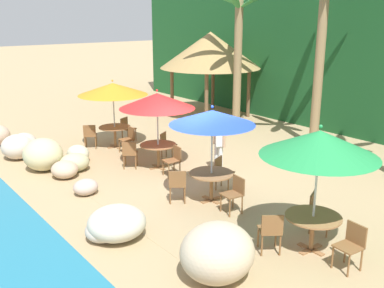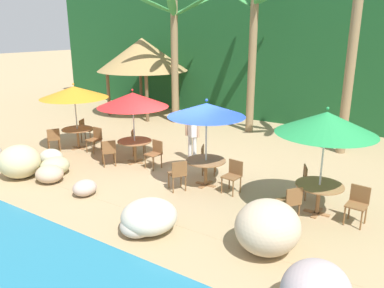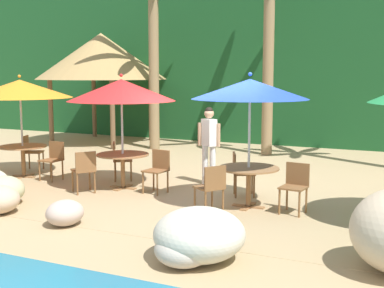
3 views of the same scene
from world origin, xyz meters
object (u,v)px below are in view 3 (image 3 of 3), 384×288
dining_table_orange (23,151)px  waiter_in_white (209,140)px  chair_blue_inland (240,171)px  chair_blue_left (212,186)px  chair_orange_seaward (54,158)px  palapa_hut (101,57)px  umbrella_blue (250,89)px  dining_table_red (123,160)px  palm_tree_second (269,18)px  palm_tree_nearest (153,25)px  chair_orange_inland (30,150)px  chair_red_left (84,169)px  umbrella_red (121,90)px  chair_blue_seaward (295,184)px  chair_red_inland (119,158)px  dining_table_blue (249,174)px  umbrella_orange (20,89)px  chair_red_seaward (158,168)px

dining_table_orange → waiter_in_white: (4.26, 1.09, 0.37)m
chair_blue_inland → chair_blue_left: (0.03, -1.49, 0.00)m
chair_orange_seaward → palapa_hut: size_ratio=0.19×
dining_table_orange → umbrella_blue: umbrella_blue is taller
dining_table_red → palm_tree_second: size_ratio=0.19×
dining_table_orange → palm_tree_nearest: bearing=83.7°
chair_orange_seaward → palm_tree_second: (3.35, 5.58, 3.49)m
chair_orange_inland → chair_red_left: same height
umbrella_red → chair_orange_inland: bearing=166.6°
chair_blue_left → palm_tree_second: palm_tree_second is taller
chair_orange_inland → chair_blue_seaward: bearing=-9.2°
dining_table_red → chair_red_left: chair_red_left is taller
chair_orange_inland → chair_blue_seaward: 7.06m
umbrella_red → waiter_in_white: size_ratio=1.42×
chair_red_inland → chair_blue_left: (3.03, -1.78, 0.00)m
waiter_in_white → chair_orange_inland: bearing=-175.7°
dining_table_orange → palm_tree_second: (4.20, 5.64, 3.39)m
dining_table_red → chair_blue_seaward: chair_blue_seaward is taller
dining_table_orange → dining_table_red: same height
dining_table_blue → chair_blue_inland: (-0.43, 0.74, -0.10)m
dining_table_blue → chair_blue_left: chair_blue_left is taller
chair_orange_inland → dining_table_blue: chair_orange_inland is taller
chair_red_inland → chair_red_left: size_ratio=1.00×
dining_table_orange → chair_red_inland: size_ratio=1.26×
dining_table_orange → chair_blue_seaward: (6.53, -0.40, -0.10)m
dining_table_orange → chair_red_inland: 2.33m
chair_blue_seaward → chair_blue_inland: size_ratio=1.00×
chair_red_inland → palapa_hut: size_ratio=0.19×
dining_table_orange → palapa_hut: palapa_hut is taller
dining_table_red → palapa_hut: size_ratio=0.24×
chair_orange_inland → umbrella_red: 3.65m
palapa_hut → waiter_in_white: (6.08, -4.80, -1.99)m
umbrella_blue → chair_blue_seaward: size_ratio=2.81×
dining_table_orange → chair_blue_left: (5.26, -1.14, -0.10)m
chair_orange_seaward → waiter_in_white: size_ratio=0.51×
palapa_hut → dining_table_orange: bearing=-72.8°
chair_orange_seaward → palm_tree_nearest: size_ratio=0.15×
dining_table_orange → palm_tree_second: palm_tree_second is taller
umbrella_orange → umbrella_red: (2.77, -0.03, 0.01)m
palm_tree_nearest → chair_orange_seaward: bearing=-87.0°
chair_red_seaward → umbrella_orange: bearing=179.2°
waiter_in_white → chair_blue_seaward: bearing=-33.2°
palm_tree_nearest → palm_tree_second: (3.62, 0.38, 0.12)m
palapa_hut → umbrella_orange: bearing=-72.8°
chair_orange_seaward → palm_tree_nearest: palm_tree_nearest is taller
chair_orange_inland → dining_table_red: size_ratio=0.79×
chair_red_seaward → chair_orange_seaward: bearing=177.7°
umbrella_orange → chair_red_inland: size_ratio=2.74×
umbrella_blue → waiter_in_white: 2.35m
chair_blue_left → waiter_in_white: bearing=114.2°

